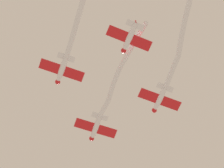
{
  "coord_description": "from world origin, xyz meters",
  "views": [
    {
      "loc": [
        -28.43,
        -15.58,
        4.27
      ],
      "look_at": [
        -5.88,
        1.37,
        71.13
      ],
      "focal_mm": 70.34,
      "sensor_mm": 36.0,
      "label": 1
    }
  ],
  "objects_px": {
    "airplane_lead": "(96,128)",
    "airplane_left_wing": "(62,70)",
    "airplane_slot": "(129,38)",
    "airplane_right_wing": "(160,99)"
  },
  "relations": [
    {
      "from": "airplane_left_wing",
      "to": "airplane_slot",
      "type": "xyz_separation_m",
      "value": [
        2.28,
        -11.91,
        0.2
      ]
    },
    {
      "from": "airplane_left_wing",
      "to": "airplane_slot",
      "type": "relative_size",
      "value": 0.99
    },
    {
      "from": "airplane_lead",
      "to": "airplane_left_wing",
      "type": "bearing_deg",
      "value": 135.01
    },
    {
      "from": "airplane_lead",
      "to": "airplane_right_wing",
      "type": "height_order",
      "value": "airplane_right_wing"
    },
    {
      "from": "airplane_right_wing",
      "to": "airplane_slot",
      "type": "relative_size",
      "value": 0.99
    },
    {
      "from": "airplane_lead",
      "to": "airplane_right_wing",
      "type": "distance_m",
      "value": 12.13
    },
    {
      "from": "airplane_lead",
      "to": "airplane_left_wing",
      "type": "height_order",
      "value": "airplane_lead"
    },
    {
      "from": "airplane_lead",
      "to": "airplane_left_wing",
      "type": "xyz_separation_m",
      "value": [
        -11.92,
        -2.29,
        -0.4
      ]
    },
    {
      "from": "airplane_left_wing",
      "to": "airplane_right_wing",
      "type": "xyz_separation_m",
      "value": [
        14.2,
        -9.62,
        0.7
      ]
    },
    {
      "from": "airplane_left_wing",
      "to": "airplane_right_wing",
      "type": "distance_m",
      "value": 17.17
    }
  ]
}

